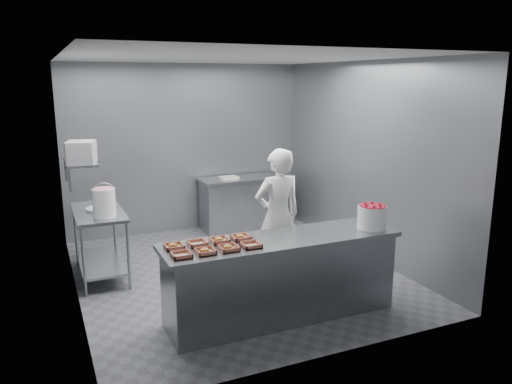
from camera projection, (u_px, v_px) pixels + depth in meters
floor at (236, 273)px, 6.69m from camera, size 4.50×4.50×0.00m
ceiling at (234, 57)px, 6.07m from camera, size 4.50×4.50×0.00m
wall_back at (186, 149)px, 8.39m from camera, size 4.00×0.04×2.80m
wall_left at (69, 183)px, 5.59m from camera, size 0.04×4.50×2.80m
wall_right at (364, 160)px, 7.17m from camera, size 0.04×4.50×2.80m
service_counter at (282, 277)px, 5.38m from camera, size 2.60×0.70×0.90m
prep_table at (100, 234)px, 6.44m from camera, size 0.60×1.20×0.90m
back_counter at (244, 203)px, 8.64m from camera, size 1.50×0.60×0.90m
wall_shelf at (80, 161)px, 6.16m from camera, size 0.35×0.90×0.03m
tray_0 at (181, 255)px, 4.72m from camera, size 0.19×0.18×0.04m
tray_1 at (205, 251)px, 4.81m from camera, size 0.19×0.18×0.06m
tray_2 at (228, 248)px, 4.90m from camera, size 0.19×0.18×0.06m
tray_3 at (251, 245)px, 5.00m from camera, size 0.19×0.18×0.04m
tray_4 at (174, 246)px, 4.95m from camera, size 0.19×0.18×0.06m
tray_5 at (197, 243)px, 5.05m from camera, size 0.19×0.18×0.04m
tray_6 at (219, 240)px, 5.14m from camera, size 0.19×0.18×0.06m
tray_7 at (241, 237)px, 5.23m from camera, size 0.19×0.18×0.06m
worker at (278, 216)px, 6.27m from camera, size 0.64×0.43×1.72m
strawberry_tub at (372, 216)px, 5.59m from camera, size 0.32×0.32×0.27m
glaze_bucket at (104, 202)px, 6.06m from camera, size 0.29×0.28×0.42m
bucket_lid at (99, 209)px, 6.42m from camera, size 0.43×0.43×0.03m
rag at (101, 202)px, 6.80m from camera, size 0.13×0.12×0.02m
appliance at (81, 152)px, 5.89m from camera, size 0.39×0.42×0.26m
paper_stack at (229, 178)px, 8.43m from camera, size 0.31×0.23×0.04m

